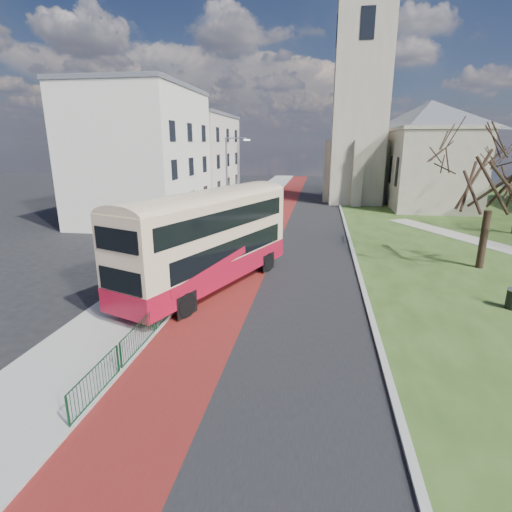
# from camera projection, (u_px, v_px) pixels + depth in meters

# --- Properties ---
(ground) EXTENTS (160.00, 160.00, 0.00)m
(ground) POSITION_uv_depth(u_px,v_px,m) (235.00, 317.00, 18.15)
(ground) COLOR black
(ground) RESTS_ON ground
(road_carriageway) EXTENTS (9.00, 120.00, 0.01)m
(road_carriageway) POSITION_uv_depth(u_px,v_px,m) (296.00, 228.00, 36.92)
(road_carriageway) COLOR black
(road_carriageway) RESTS_ON ground
(bus_lane) EXTENTS (3.40, 120.00, 0.01)m
(bus_lane) POSITION_uv_depth(u_px,v_px,m) (267.00, 227.00, 37.33)
(bus_lane) COLOR #591414
(bus_lane) RESTS_ON ground
(pavement_west) EXTENTS (4.00, 120.00, 0.12)m
(pavement_west) POSITION_uv_depth(u_px,v_px,m) (227.00, 226.00, 37.89)
(pavement_west) COLOR gray
(pavement_west) RESTS_ON ground
(kerb_west) EXTENTS (0.25, 120.00, 0.13)m
(kerb_west) POSITION_uv_depth(u_px,v_px,m) (248.00, 226.00, 37.58)
(kerb_west) COLOR #999993
(kerb_west) RESTS_ON ground
(kerb_east) EXTENTS (0.25, 80.00, 0.13)m
(kerb_east) POSITION_uv_depth(u_px,v_px,m) (345.00, 225.00, 38.10)
(kerb_east) COLOR #999993
(kerb_east) RESTS_ON ground
(pedestrian_railing) EXTENTS (0.07, 24.00, 1.12)m
(pedestrian_railing) POSITION_uv_depth(u_px,v_px,m) (198.00, 275.00, 22.25)
(pedestrian_railing) COLOR #0E3D1F
(pedestrian_railing) RESTS_ON ground
(gothic_church) EXTENTS (16.38, 18.00, 40.00)m
(gothic_church) POSITION_uv_depth(u_px,v_px,m) (399.00, 96.00, 48.74)
(gothic_church) COLOR gray
(gothic_church) RESTS_ON ground
(street_block_near) EXTENTS (10.30, 14.30, 13.00)m
(street_block_near) POSITION_uv_depth(u_px,v_px,m) (142.00, 155.00, 39.39)
(street_block_near) COLOR silver
(street_block_near) RESTS_ON ground
(street_block_far) EXTENTS (10.30, 16.30, 11.50)m
(street_block_far) POSITION_uv_depth(u_px,v_px,m) (192.00, 157.00, 54.79)
(street_block_far) COLOR beige
(street_block_far) RESTS_ON ground
(streetlamp) EXTENTS (2.13, 0.18, 8.00)m
(streetlamp) POSITION_uv_depth(u_px,v_px,m) (228.00, 179.00, 34.65)
(streetlamp) COLOR gray
(streetlamp) RESTS_ON pavement_west
(bus) EXTENTS (6.96, 12.35, 5.08)m
(bus) POSITION_uv_depth(u_px,v_px,m) (209.00, 236.00, 21.09)
(bus) COLOR maroon
(bus) RESTS_ON ground
(winter_tree_near) EXTENTS (8.35, 8.35, 9.36)m
(winter_tree_near) POSITION_uv_depth(u_px,v_px,m) (496.00, 163.00, 23.46)
(winter_tree_near) COLOR black
(winter_tree_near) RESTS_ON grass_green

